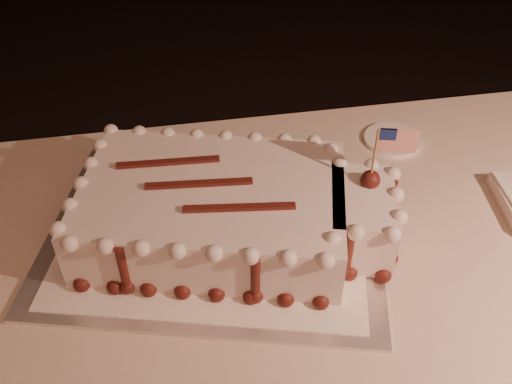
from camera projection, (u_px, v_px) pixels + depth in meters
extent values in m
cube|color=beige|center=(306.00, 339.00, 1.35)|extent=(2.40, 0.80, 0.75)
cube|color=silver|center=(215.00, 233.00, 1.09)|extent=(0.73, 0.62, 0.01)
cube|color=white|center=(215.00, 231.00, 1.08)|extent=(0.65, 0.56, 0.00)
cube|color=white|center=(213.00, 209.00, 1.05)|extent=(0.54, 0.43, 0.11)
cube|color=white|center=(361.00, 219.00, 1.03)|extent=(0.16, 0.20, 0.11)
sphere|color=#591D16|center=(82.00, 284.00, 0.97)|extent=(0.03, 0.03, 0.03)
sphere|color=#591D16|center=(115.00, 286.00, 0.97)|extent=(0.03, 0.03, 0.03)
sphere|color=#591D16|center=(149.00, 289.00, 0.97)|extent=(0.03, 0.03, 0.03)
sphere|color=#591D16|center=(182.00, 291.00, 0.96)|extent=(0.03, 0.03, 0.03)
sphere|color=#591D16|center=(217.00, 294.00, 0.96)|extent=(0.03, 0.03, 0.03)
sphere|color=#591D16|center=(251.00, 296.00, 0.95)|extent=(0.03, 0.03, 0.03)
sphere|color=#591D16|center=(286.00, 299.00, 0.95)|extent=(0.03, 0.03, 0.03)
sphere|color=#591D16|center=(321.00, 301.00, 0.95)|extent=(0.03, 0.03, 0.03)
sphere|color=#591D16|center=(327.00, 280.00, 0.98)|extent=(0.03, 0.03, 0.03)
sphere|color=#591D16|center=(349.00, 273.00, 0.99)|extent=(0.03, 0.03, 0.03)
sphere|color=#591D16|center=(383.00, 275.00, 0.99)|extent=(0.03, 0.03, 0.03)
sphere|color=#591D16|center=(390.00, 258.00, 1.02)|extent=(0.03, 0.03, 0.03)
sphere|color=#591D16|center=(387.00, 235.00, 1.06)|extent=(0.03, 0.03, 0.03)
sphere|color=#591D16|center=(385.00, 214.00, 1.11)|extent=(0.03, 0.03, 0.03)
sphere|color=#591D16|center=(365.00, 205.00, 1.13)|extent=(0.03, 0.03, 0.03)
sphere|color=#591D16|center=(335.00, 204.00, 1.13)|extent=(0.03, 0.03, 0.03)
sphere|color=#591D16|center=(327.00, 189.00, 1.16)|extent=(0.03, 0.03, 0.03)
sphere|color=#591D16|center=(311.00, 181.00, 1.18)|extent=(0.03, 0.03, 0.03)
sphere|color=#591D16|center=(283.00, 179.00, 1.19)|extent=(0.03, 0.03, 0.03)
sphere|color=#591D16|center=(255.00, 177.00, 1.19)|extent=(0.03, 0.03, 0.03)
sphere|color=#591D16|center=(227.00, 176.00, 1.20)|extent=(0.03, 0.03, 0.03)
sphere|color=#591D16|center=(200.00, 174.00, 1.20)|extent=(0.03, 0.03, 0.03)
sphere|color=#591D16|center=(173.00, 173.00, 1.20)|extent=(0.03, 0.03, 0.03)
sphere|color=#591D16|center=(146.00, 171.00, 1.21)|extent=(0.03, 0.03, 0.03)
sphere|color=#591D16|center=(119.00, 170.00, 1.21)|extent=(0.03, 0.03, 0.03)
sphere|color=#591D16|center=(109.00, 185.00, 1.17)|extent=(0.03, 0.03, 0.03)
sphere|color=#591D16|center=(100.00, 204.00, 1.13)|extent=(0.03, 0.03, 0.03)
sphere|color=#591D16|center=(91.00, 224.00, 1.09)|extent=(0.03, 0.03, 0.03)
sphere|color=#591D16|center=(82.00, 246.00, 1.04)|extent=(0.03, 0.03, 0.03)
sphere|color=#591D16|center=(71.00, 270.00, 1.00)|extent=(0.03, 0.03, 0.03)
sphere|color=white|center=(69.00, 244.00, 0.91)|extent=(0.03, 0.03, 0.03)
sphere|color=white|center=(105.00, 246.00, 0.90)|extent=(0.03, 0.03, 0.03)
sphere|color=white|center=(141.00, 249.00, 0.90)|extent=(0.03, 0.03, 0.03)
sphere|color=white|center=(177.00, 251.00, 0.90)|extent=(0.03, 0.03, 0.03)
sphere|color=white|center=(214.00, 253.00, 0.89)|extent=(0.03, 0.03, 0.03)
sphere|color=white|center=(251.00, 256.00, 0.89)|extent=(0.03, 0.03, 0.03)
sphere|color=white|center=(288.00, 258.00, 0.88)|extent=(0.03, 0.03, 0.03)
sphere|color=white|center=(326.00, 261.00, 0.88)|extent=(0.03, 0.03, 0.03)
sphere|color=white|center=(333.00, 240.00, 0.92)|extent=(0.03, 0.03, 0.03)
sphere|color=white|center=(356.00, 232.00, 0.93)|extent=(0.03, 0.03, 0.03)
sphere|color=white|center=(392.00, 235.00, 0.92)|extent=(0.03, 0.03, 0.03)
sphere|color=white|center=(399.00, 217.00, 0.95)|extent=(0.03, 0.03, 0.03)
sphere|color=white|center=(396.00, 195.00, 1.00)|extent=(0.03, 0.03, 0.03)
sphere|color=white|center=(393.00, 174.00, 1.04)|extent=(0.03, 0.03, 0.03)
sphere|color=white|center=(371.00, 166.00, 1.06)|extent=(0.03, 0.03, 0.03)
sphere|color=white|center=(340.00, 164.00, 1.06)|extent=(0.03, 0.03, 0.03)
sphere|color=white|center=(331.00, 150.00, 1.10)|extent=(0.03, 0.03, 0.03)
sphere|color=white|center=(314.00, 142.00, 1.12)|extent=(0.03, 0.03, 0.03)
sphere|color=white|center=(284.00, 140.00, 1.12)|extent=(0.03, 0.03, 0.03)
sphere|color=white|center=(255.00, 139.00, 1.13)|extent=(0.03, 0.03, 0.03)
sphere|color=white|center=(226.00, 137.00, 1.13)|extent=(0.03, 0.03, 0.03)
sphere|color=white|center=(197.00, 136.00, 1.13)|extent=(0.03, 0.03, 0.03)
sphere|color=white|center=(168.00, 134.00, 1.14)|extent=(0.03, 0.03, 0.03)
sphere|color=white|center=(140.00, 133.00, 1.14)|extent=(0.03, 0.03, 0.03)
sphere|color=white|center=(111.00, 131.00, 1.15)|extent=(0.03, 0.03, 0.03)
sphere|color=white|center=(100.00, 146.00, 1.11)|extent=(0.03, 0.03, 0.03)
sphere|color=white|center=(91.00, 164.00, 1.06)|extent=(0.03, 0.03, 0.03)
sphere|color=white|center=(81.00, 184.00, 1.02)|extent=(0.03, 0.03, 0.03)
sphere|color=white|center=(70.00, 206.00, 0.98)|extent=(0.03, 0.03, 0.03)
sphere|color=white|center=(58.00, 230.00, 0.93)|extent=(0.03, 0.03, 0.03)
cylinder|color=#591D16|center=(123.00, 269.00, 0.94)|extent=(0.02, 0.02, 0.10)
sphere|color=#591D16|center=(127.00, 286.00, 0.97)|extent=(0.03, 0.03, 0.03)
cylinder|color=#591D16|center=(255.00, 278.00, 0.92)|extent=(0.02, 0.02, 0.10)
sphere|color=#591D16|center=(255.00, 296.00, 0.95)|extent=(0.03, 0.03, 0.03)
cylinder|color=#591D16|center=(348.00, 254.00, 0.96)|extent=(0.02, 0.02, 0.10)
sphere|color=#591D16|center=(345.00, 272.00, 0.99)|extent=(0.03, 0.03, 0.03)
cylinder|color=#591D16|center=(390.00, 203.00, 1.06)|extent=(0.02, 0.02, 0.10)
sphere|color=#591D16|center=(386.00, 220.00, 1.09)|extent=(0.03, 0.03, 0.03)
cylinder|color=#591D16|center=(329.00, 165.00, 1.15)|extent=(0.02, 0.02, 0.10)
sphere|color=#591D16|center=(327.00, 182.00, 1.18)|extent=(0.03, 0.03, 0.03)
cylinder|color=#591D16|center=(223.00, 158.00, 1.16)|extent=(0.02, 0.02, 0.10)
sphere|color=#591D16|center=(224.00, 175.00, 1.19)|extent=(0.03, 0.03, 0.03)
cylinder|color=#591D16|center=(119.00, 152.00, 1.18)|extent=(0.02, 0.02, 0.10)
sphere|color=#591D16|center=(122.00, 169.00, 1.21)|extent=(0.03, 0.03, 0.03)
cylinder|color=#591D16|center=(80.00, 219.00, 1.03)|extent=(0.02, 0.02, 0.10)
sphere|color=#591D16|center=(85.00, 237.00, 1.06)|extent=(0.03, 0.03, 0.03)
cube|color=#591D16|center=(168.00, 162.00, 1.06)|extent=(0.19, 0.02, 0.01)
cube|color=#591D16|center=(199.00, 183.00, 1.01)|extent=(0.19, 0.03, 0.01)
cube|color=#591D16|center=(239.00, 207.00, 0.96)|extent=(0.19, 0.04, 0.01)
sphere|color=#591D16|center=(370.00, 180.00, 1.01)|extent=(0.04, 0.04, 0.04)
cylinder|color=tan|center=(374.00, 161.00, 0.98)|extent=(0.00, 0.00, 0.13)
cube|color=red|center=(398.00, 141.00, 0.95)|extent=(0.06, 0.02, 0.04)
cube|color=navy|center=(388.00, 134.00, 0.94)|extent=(0.03, 0.01, 0.02)
cube|color=white|center=(510.00, 197.00, 1.12)|extent=(0.02, 0.15, 0.01)
cylinder|color=white|center=(393.00, 140.00, 1.32)|extent=(0.13, 0.13, 0.01)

